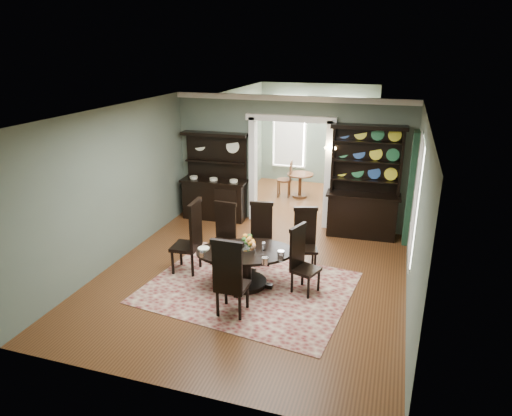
{
  "coord_description": "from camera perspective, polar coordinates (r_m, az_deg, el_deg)",
  "views": [
    {
      "loc": [
        2.36,
        -7.06,
        4.06
      ],
      "look_at": [
        -0.07,
        0.6,
        1.17
      ],
      "focal_mm": 32.0,
      "sensor_mm": 36.0,
      "label": 1
    }
  ],
  "objects": [
    {
      "name": "dining_table",
      "position": [
        8.07,
        -1.34,
        -6.66
      ],
      "size": [
        2.02,
        2.02,
        0.68
      ],
      "rotation": [
        0.0,
        0.0,
        0.34
      ],
      "color": "black",
      "rests_on": "rug"
    },
    {
      "name": "chair_far_left",
      "position": [
        8.92,
        -4.0,
        -2.88
      ],
      "size": [
        0.47,
        0.45,
        1.21
      ],
      "rotation": [
        0.0,
        0.0,
        3.08
      ],
      "color": "black",
      "rests_on": "rug"
    },
    {
      "name": "centerpiece",
      "position": [
        7.95,
        -1.22,
        -4.84
      ],
      "size": [
        1.58,
        1.02,
        0.26
      ],
      "color": "white",
      "rests_on": "dining_table"
    },
    {
      "name": "chair_end_right",
      "position": [
        7.87,
        5.67,
        -6.17
      ],
      "size": [
        0.55,
        0.56,
        1.2
      ],
      "rotation": [
        0.0,
        0.0,
        -1.93
      ],
      "color": "black",
      "rests_on": "rug"
    },
    {
      "name": "sideboard",
      "position": [
        11.17,
        -5.13,
        2.37
      ],
      "size": [
        1.63,
        0.64,
        2.11
      ],
      "rotation": [
        0.0,
        0.0,
        0.05
      ],
      "color": "black",
      "rests_on": "floor"
    },
    {
      "name": "right_window",
      "position": [
        8.37,
        19.05,
        1.56
      ],
      "size": [
        0.15,
        1.47,
        2.12
      ],
      "color": "white",
      "rests_on": "wall_right"
    },
    {
      "name": "parlor_table",
      "position": [
        12.81,
        5.53,
        3.27
      ],
      "size": [
        0.73,
        0.73,
        0.68
      ],
      "color": "#573218",
      "rests_on": "parlor_floor"
    },
    {
      "name": "welsh_dresser",
      "position": [
        10.31,
        13.27,
        1.36
      ],
      "size": [
        1.61,
        0.66,
        2.47
      ],
      "rotation": [
        0.0,
        0.0,
        0.05
      ],
      "color": "black",
      "rests_on": "floor"
    },
    {
      "name": "wall_sconce",
      "position": [
        10.24,
        9.33,
        7.27
      ],
      "size": [
        0.27,
        0.21,
        0.21
      ],
      "color": "#B87931",
      "rests_on": "back_wall_right"
    },
    {
      "name": "chair_end_left",
      "position": [
        8.5,
        -8.1,
        -3.4
      ],
      "size": [
        0.53,
        0.55,
        1.42
      ],
      "rotation": [
        0.0,
        0.0,
        1.63
      ],
      "color": "black",
      "rests_on": "rug"
    },
    {
      "name": "parlor",
      "position": [
        13.07,
        6.9,
        8.4
      ],
      "size": [
        3.51,
        3.5,
        3.01
      ],
      "color": "brown",
      "rests_on": "ground"
    },
    {
      "name": "chair_far_right",
      "position": [
        8.68,
        6.18,
        -3.61
      ],
      "size": [
        0.55,
        0.54,
        1.2
      ],
      "rotation": [
        0.0,
        0.0,
        3.46
      ],
      "color": "black",
      "rests_on": "rug"
    },
    {
      "name": "chair_far_mid",
      "position": [
        8.91,
        0.65,
        -2.86
      ],
      "size": [
        0.52,
        0.5,
        1.2
      ],
      "rotation": [
        0.0,
        0.0,
        3.35
      ],
      "color": "black",
      "rests_on": "rug"
    },
    {
      "name": "chair_near",
      "position": [
        7.09,
        -3.31,
        -8.51
      ],
      "size": [
        0.52,
        0.47,
        1.34
      ],
      "rotation": [
        0.0,
        0.0,
        0.01
      ],
      "color": "black",
      "rests_on": "rug"
    },
    {
      "name": "parlor_chair_right",
      "position": [
        12.59,
        9.19,
        3.1
      ],
      "size": [
        0.4,
        0.4,
        0.94
      ],
      "rotation": [
        0.0,
        0.0,
        -1.6
      ],
      "color": "#573218",
      "rests_on": "parlor_floor"
    },
    {
      "name": "doorway_trim",
      "position": [
        10.62,
        4.28,
        6.42
      ],
      "size": [
        2.08,
        0.25,
        2.57
      ],
      "color": "white",
      "rests_on": "floor"
    },
    {
      "name": "parlor_chair_left",
      "position": [
        12.8,
        3.85,
        3.76
      ],
      "size": [
        0.44,
        0.42,
        1.01
      ],
      "rotation": [
        0.0,
        0.0,
        1.67
      ],
      "color": "#573218",
      "rests_on": "parlor_floor"
    },
    {
      "name": "rug",
      "position": [
        8.2,
        -0.93,
        -9.88
      ],
      "size": [
        3.76,
        3.12,
        0.01
      ],
      "primitive_type": "cube",
      "rotation": [
        0.0,
        0.0,
        -0.12
      ],
      "color": "maroon",
      "rests_on": "floor"
    },
    {
      "name": "room",
      "position": [
        7.89,
        -0.75,
        1.42
      ],
      "size": [
        5.51,
        6.01,
        3.01
      ],
      "color": "brown",
      "rests_on": "ground"
    }
  ]
}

